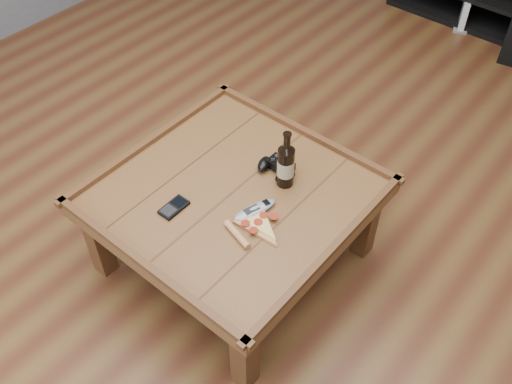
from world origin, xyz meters
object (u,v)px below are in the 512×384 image
Objects in this scene: smartphone at (174,207)px; remote_control at (255,210)px; pizza_slice at (255,225)px; game_console at (464,15)px; coffee_table at (233,202)px; game_controller at (277,168)px; beer_bottle at (286,164)px.

remote_control reaches higher than smartphone.
game_console is at bearing 111.60° from pizza_slice.
smartphone reaches higher than game_console.
smartphone is at bearing -126.06° from remote_control.
coffee_table is at bearing 60.75° from smartphone.
game_controller is 0.24m from remote_control.
remote_control reaches higher than game_console.
beer_bottle reaches higher than coffee_table.
remote_control is at bearing 36.20° from smartphone.
game_console is at bearing 112.88° from remote_control.
smartphone is at bearing -112.89° from game_console.
beer_bottle is at bearing 57.05° from smartphone.
coffee_table is at bearing -126.62° from beer_bottle.
game_controller is 1.61× the size of smartphone.
pizza_slice reaches higher than smartphone.
pizza_slice is at bearing -106.24° from game_console.
coffee_table is 4.80× the size of game_console.
game_controller reaches higher than game_console.
game_controller is at bearing 124.84° from remote_control.
beer_bottle reaches higher than smartphone.
smartphone is at bearing -112.29° from game_controller.
game_controller reaches higher than remote_control.
pizza_slice is at bearing -65.73° from game_controller.
game_controller is 0.47m from smartphone.
pizza_slice is 1.39× the size of game_console.
game_controller is at bearing 72.28° from coffee_table.
beer_bottle is at bearing 109.45° from remote_control.
game_controller is 0.32m from pizza_slice.
smartphone is at bearing -141.40° from pizza_slice.
beer_bottle reaches higher than game_console.
coffee_table is 0.28m from beer_bottle.
smartphone is (-0.19, -0.43, -0.02)m from game_controller.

